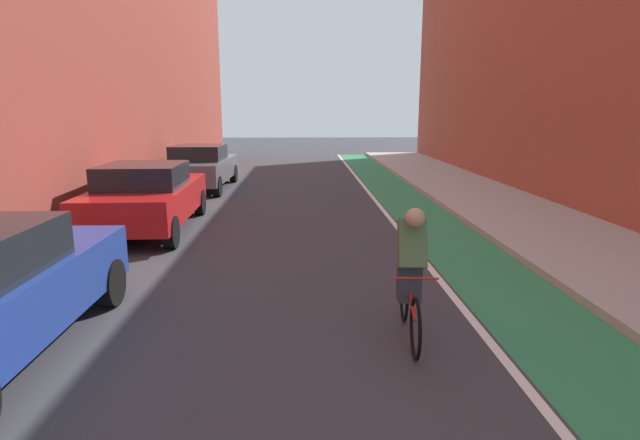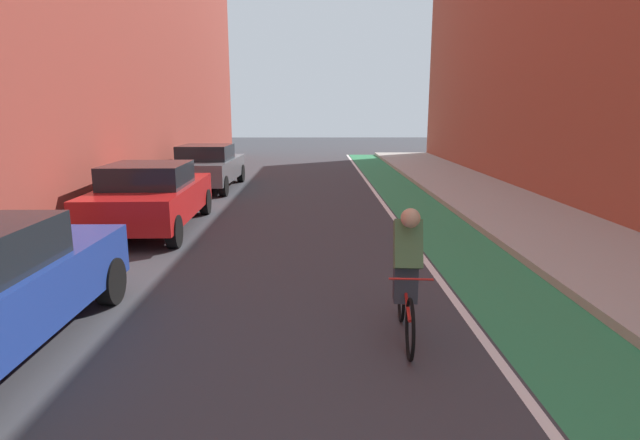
{
  "view_description": "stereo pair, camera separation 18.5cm",
  "coord_description": "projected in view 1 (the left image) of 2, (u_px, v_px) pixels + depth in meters",
  "views": [
    {
      "loc": [
        0.34,
        4.19,
        2.68
      ],
      "look_at": [
        0.61,
        12.16,
        0.97
      ],
      "focal_mm": 28.67,
      "sensor_mm": 36.0,
      "label": 1
    },
    {
      "loc": [
        0.53,
        4.19,
        2.68
      ],
      "look_at": [
        0.61,
        12.16,
        0.97
      ],
      "focal_mm": 28.67,
      "sensor_mm": 36.0,
      "label": 2
    }
  ],
  "objects": [
    {
      "name": "parked_sedan_gray",
      "position": [
        201.0,
        166.0,
        17.65
      ],
      "size": [
        2.03,
        4.51,
        1.53
      ],
      "color": "#595B60",
      "rests_on": "ground"
    },
    {
      "name": "ground_plane",
      "position": [
        288.0,
        237.0,
        11.07
      ],
      "size": [
        83.39,
        83.39,
        0.0
      ],
      "primitive_type": "plane",
      "color": "#38383D"
    },
    {
      "name": "cyclist_mid",
      "position": [
        411.0,
        273.0,
        6.01
      ],
      "size": [
        0.48,
        1.74,
        1.63
      ],
      "color": "black",
      "rests_on": "ground"
    },
    {
      "name": "parked_sedan_red",
      "position": [
        146.0,
        196.0,
        11.52
      ],
      "size": [
        2.08,
        4.53,
        1.53
      ],
      "color": "red",
      "rests_on": "ground"
    },
    {
      "name": "bike_lane_paint",
      "position": [
        424.0,
        217.0,
        13.14
      ],
      "size": [
        1.6,
        37.91,
        0.0
      ],
      "primitive_type": "cube",
      "color": "#2D8451",
      "rests_on": "ground"
    },
    {
      "name": "building_facade_right",
      "position": [
        599.0,
        40.0,
        14.3
      ],
      "size": [
        2.4,
        33.91,
        9.21
      ],
      "primitive_type": "cube",
      "color": "#9E4C38",
      "rests_on": "ground"
    },
    {
      "name": "lane_divider_stripe",
      "position": [
        389.0,
        217.0,
        13.11
      ],
      "size": [
        0.12,
        37.91,
        0.0
      ],
      "primitive_type": "cube",
      "color": "white",
      "rests_on": "ground"
    },
    {
      "name": "sidewalk_right",
      "position": [
        516.0,
        214.0,
        13.2
      ],
      "size": [
        3.22,
        37.91,
        0.14
      ],
      "primitive_type": "cube",
      "color": "#A8A59E",
      "rests_on": "ground"
    }
  ]
}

